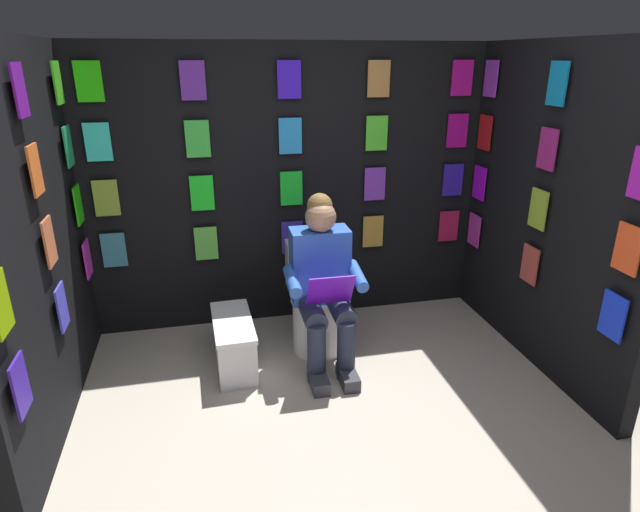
{
  "coord_description": "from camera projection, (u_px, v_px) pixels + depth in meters",
  "views": [
    {
      "loc": [
        0.65,
        1.98,
        2.04
      ],
      "look_at": [
        -0.04,
        -1.06,
        0.85
      ],
      "focal_mm": 29.44,
      "sensor_mm": 36.0,
      "label": 1
    }
  ],
  "objects": [
    {
      "name": "display_wall_back",
      "position": [
        290.0,
        188.0,
        4.08
      ],
      "size": [
        3.16,
        0.14,
        2.15
      ],
      "color": "black",
      "rests_on": "ground"
    },
    {
      "name": "person_reading",
      "position": [
        323.0,
        283.0,
        3.56
      ],
      "size": [
        0.53,
        0.69,
        1.19
      ],
      "rotation": [
        0.0,
        0.0,
        -0.01
      ],
      "color": "blue",
      "rests_on": "ground"
    },
    {
      "name": "display_wall_right",
      "position": [
        33.0,
        246.0,
        2.84
      ],
      "size": [
        0.14,
        1.93,
        2.15
      ],
      "color": "black",
      "rests_on": "ground"
    },
    {
      "name": "comic_longbox_near",
      "position": [
        234.0,
        343.0,
        3.63
      ],
      "size": [
        0.28,
        0.64,
        0.36
      ],
      "rotation": [
        0.0,
        0.0,
        0.03
      ],
      "color": "silver",
      "rests_on": "ground"
    },
    {
      "name": "toilet",
      "position": [
        317.0,
        304.0,
        3.87
      ],
      "size": [
        0.41,
        0.56,
        0.77
      ],
      "rotation": [
        0.0,
        0.0,
        -0.01
      ],
      "color": "white",
      "rests_on": "ground"
    },
    {
      "name": "ground_plane",
      "position": [
        359.0,
        485.0,
        2.66
      ],
      "size": [
        30.0,
        30.0,
        0.0
      ],
      "primitive_type": "plane",
      "color": "#B2A899"
    },
    {
      "name": "display_wall_left",
      "position": [
        549.0,
        211.0,
        3.48
      ],
      "size": [
        0.14,
        1.93,
        2.15
      ],
      "color": "black",
      "rests_on": "ground"
    }
  ]
}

